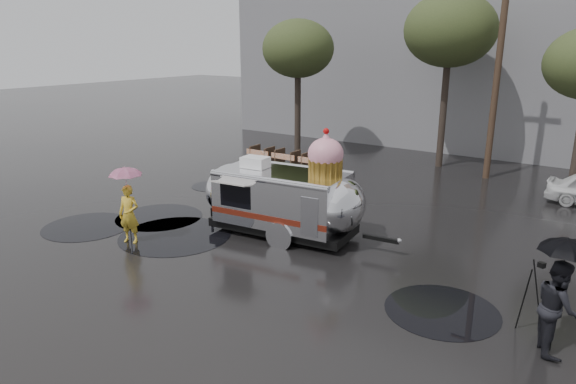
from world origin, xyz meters
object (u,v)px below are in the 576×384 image
Objects in this scene: person_left at (129,214)px; person_right at (557,307)px; tripod at (538,290)px; airstream_trailer at (285,197)px.

person_right reaches higher than person_left.
tripod is at bearing -12.01° from person_left.
person_left is 0.93× the size of person_right.
person_left is at bearing 73.36° from person_right.
airstream_trailer is at bearing -169.00° from tripod.
airstream_trailer is 3.71× the size of person_left.
person_left is at bearing -148.75° from tripod.
person_left is 11.50m from person_right.
airstream_trailer is 8.25m from person_right.
airstream_trailer reaches higher than person_left.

